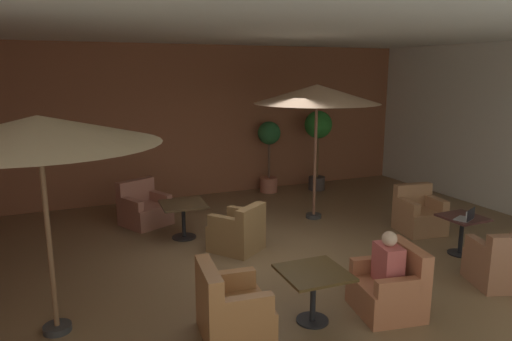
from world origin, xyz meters
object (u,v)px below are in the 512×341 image
Objects in this scene: armchair_front_right_east at (231,310)px; armchair_mid_center_east at (144,209)px; cafe_table_front_right at (313,282)px; potted_tree_mid_left at (318,134)px; patron_blue_shirt at (388,261)px; cafe_table_front_left at (462,227)px; iced_drink_cup at (468,215)px; armchair_mid_center_north at (238,233)px; armchair_front_left_east at (504,265)px; armchair_front_right_north at (390,289)px; armchair_front_left_north at (419,215)px; cafe_table_mid_center at (183,211)px; potted_tree_left_corner at (269,148)px; patio_umbrella_center_beige at (317,95)px; patio_umbrella_tall_red at (38,131)px; open_laptop at (467,217)px.

armchair_mid_center_east is (-0.18, 4.44, -0.01)m from armchair_front_right_east.
potted_tree_mid_left is (3.37, 5.57, 0.93)m from cafe_table_front_right.
patron_blue_shirt is at bearing -8.05° from armchair_front_right_east.
iced_drink_cup is at bearing -100.07° from cafe_table_front_left.
potted_tree_mid_left reaches higher than armchair_mid_center_north.
armchair_front_left_east is 1.07× the size of armchair_front_right_north.
armchair_front_left_north is 4.42m from cafe_table_mid_center.
potted_tree_left_corner reaches higher than armchair_front_left_east.
patio_umbrella_center_beige reaches higher than armchair_front_left_north.
patio_umbrella_tall_red is (-5.82, 1.22, 2.05)m from armchair_front_left_east.
cafe_table_front_left is 1.18m from armchair_front_left_east.
armchair_front_left_north reaches higher than armchair_mid_center_north.
cafe_table_mid_center is 3.74m from potted_tree_left_corner.
patron_blue_shirt is at bearing 178.50° from armchair_front_left_east.
cafe_table_front_left is at bearing -1.03° from patio_umbrella_tall_red.
patio_umbrella_center_beige is at bearing -91.06° from potted_tree_left_corner.
armchair_front_right_east is 5.15m from patio_umbrella_center_beige.
patron_blue_shirt is (2.15, -4.72, 0.38)m from armchair_mid_center_east.
cafe_table_mid_center is at bearing 48.68° from patio_umbrella_tall_red.
armchair_front_right_east is at bearing 171.90° from armchair_front_right_north.
armchair_mid_center_east is at bearing 139.99° from iced_drink_cup.
cafe_table_mid_center is (-3.64, 3.70, 0.19)m from armchair_front_left_east.
armchair_front_right_east is 4.45m from armchair_mid_center_east.
armchair_mid_center_east is at bearing 163.26° from patio_umbrella_center_beige.
cafe_table_front_left is 0.66× the size of armchair_front_left_east.
armchair_front_right_north is at bearing -65.26° from cafe_table_mid_center.
armchair_front_right_north is at bearing -16.92° from patio_umbrella_tall_red.
armchair_mid_center_east is at bearing 120.52° from armchair_mid_center_north.
armchair_front_left_east is 5.19m from cafe_table_mid_center.
patron_blue_shirt is at bearing -156.10° from cafe_table_front_left.
armchair_mid_center_north is at bearing 66.94° from armchair_front_right_east.
patio_umbrella_tall_red is 1.47× the size of potted_tree_left_corner.
armchair_front_left_east is 6.33m from armchair_mid_center_east.
armchair_front_left_north reaches higher than iced_drink_cup.
patio_umbrella_center_beige is at bearing 73.68° from armchair_front_right_north.
cafe_table_front_right is 0.96× the size of cafe_table_mid_center.
armchair_front_left_north is at bearing 81.96° from iced_drink_cup.
cafe_table_front_left is 3.71m from armchair_mid_center_north.
patio_umbrella_tall_red is at bearing 163.00° from patron_blue_shirt.
cafe_table_front_right is 0.99m from patron_blue_shirt.
open_laptop reaches higher than cafe_table_mid_center.
patio_umbrella_tall_red is at bearing 178.97° from cafe_table_front_left.
potted_tree_left_corner is (2.14, 5.85, 0.62)m from cafe_table_front_right.
patron_blue_shirt is (0.96, -0.17, 0.18)m from cafe_table_front_right.
patio_umbrella_tall_red is at bearing -143.66° from potted_tree_mid_left.
cafe_table_front_left is at bearing 79.93° from iced_drink_cup.
potted_tree_left_corner reaches higher than iced_drink_cup.
armchair_mid_center_north is (-2.96, 2.73, 0.00)m from armchair_front_left_east.
cafe_table_front_right is (-3.50, -2.04, 0.19)m from armchair_front_left_north.
patio_umbrella_center_beige is 24.82× the size of iced_drink_cup.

